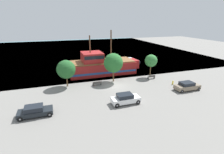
# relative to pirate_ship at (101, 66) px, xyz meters

# --- Properties ---
(ground_plane) EXTENTS (160.00, 160.00, 0.00)m
(ground_plane) POSITION_rel_pirate_ship_xyz_m (0.61, -8.81, -1.89)
(ground_plane) COLOR gray
(water_surface) EXTENTS (80.00, 80.00, 0.00)m
(water_surface) POSITION_rel_pirate_ship_xyz_m (0.61, 35.19, -1.89)
(water_surface) COLOR slate
(water_surface) RESTS_ON ground
(pirate_ship) EXTENTS (16.41, 6.04, 9.92)m
(pirate_ship) POSITION_rel_pirate_ship_xyz_m (0.00, 0.00, 0.00)
(pirate_ship) COLOR #A31E1E
(pirate_ship) RESTS_ON water_surface
(moored_boat_dockside) EXTENTS (5.36, 2.39, 1.58)m
(moored_boat_dockside) POSITION_rel_pirate_ship_xyz_m (10.37, 6.81, -1.30)
(moored_boat_dockside) COLOR #2D333D
(moored_boat_dockside) RESTS_ON water_surface
(parked_car_curb_front) EXTENTS (4.40, 1.94, 1.43)m
(parked_car_curb_front) POSITION_rel_pirate_ship_xyz_m (-13.32, -15.64, -1.18)
(parked_car_curb_front) COLOR black
(parked_car_curb_front) RESTS_ON ground_plane
(parked_car_curb_mid) EXTENTS (4.35, 1.94, 1.57)m
(parked_car_curb_mid) POSITION_rel_pirate_ship_xyz_m (-0.58, -16.11, -1.11)
(parked_car_curb_mid) COLOR white
(parked_car_curb_mid) RESTS_ON ground_plane
(parked_car_curb_rear) EXTENTS (4.54, 2.00, 1.52)m
(parked_car_curb_rear) POSITION_rel_pirate_ship_xyz_m (12.05, -14.73, -1.14)
(parked_car_curb_rear) COLOR #7F705B
(parked_car_curb_rear) RESTS_ON ground_plane
(fire_hydrant) EXTENTS (0.42, 0.25, 0.76)m
(fire_hydrant) POSITION_rel_pirate_ship_xyz_m (11.41, -11.57, -1.48)
(fire_hydrant) COLOR yellow
(fire_hydrant) RESTS_ON ground_plane
(bench_promenade_east) EXTENTS (1.68, 0.45, 0.85)m
(bench_promenade_east) POSITION_rel_pirate_ship_xyz_m (-2.86, -7.42, -1.45)
(bench_promenade_east) COLOR #4C4742
(bench_promenade_east) RESTS_ON ground_plane
(bench_promenade_west) EXTENTS (1.62, 0.45, 0.85)m
(bench_promenade_west) POSITION_rel_pirate_ship_xyz_m (9.20, -7.24, -1.46)
(bench_promenade_west) COLOR #4C4742
(bench_promenade_west) RESTS_ON ground_plane
(tree_row_east) EXTENTS (3.48, 3.48, 5.10)m
(tree_row_east) POSITION_rel_pirate_ship_xyz_m (-8.33, -6.00, 1.46)
(tree_row_east) COLOR brown
(tree_row_east) RESTS_ON ground_plane
(tree_row_mideast) EXTENTS (3.87, 3.87, 5.84)m
(tree_row_mideast) POSITION_rel_pirate_ship_xyz_m (0.91, -6.13, 2.01)
(tree_row_mideast) COLOR brown
(tree_row_mideast) RESTS_ON ground_plane
(tree_row_midwest) EXTENTS (2.68, 2.68, 4.99)m
(tree_row_midwest) POSITION_rel_pirate_ship_xyz_m (9.64, -5.90, 1.75)
(tree_row_midwest) COLOR brown
(tree_row_midwest) RESTS_ON ground_plane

